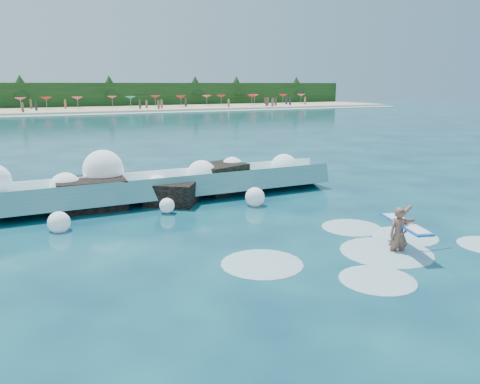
{
  "coord_description": "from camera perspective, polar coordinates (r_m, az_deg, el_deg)",
  "views": [
    {
      "loc": [
        -5.34,
        -11.89,
        4.79
      ],
      "look_at": [
        1.5,
        2.0,
        1.2
      ],
      "focal_mm": 35.0,
      "sensor_mm": 36.0,
      "label": 1
    }
  ],
  "objects": [
    {
      "name": "surfer_with_board",
      "position": [
        14.31,
        18.98,
        -4.7
      ],
      "size": [
        1.2,
        2.85,
        1.63
      ],
      "color": "brown",
      "rests_on": "ground"
    },
    {
      "name": "wet_band",
      "position": [
        79.21,
        -22.57,
        8.63
      ],
      "size": [
        140.0,
        5.0,
        0.08
      ],
      "primitive_type": "cube",
      "color": "silver",
      "rests_on": "ground"
    },
    {
      "name": "rock_cluster",
      "position": [
        19.78,
        -10.12,
        0.25
      ],
      "size": [
        8.33,
        3.53,
        1.49
      ],
      "color": "black",
      "rests_on": "ground"
    },
    {
      "name": "beach_umbrellas",
      "position": [
        92.24,
        -23.36,
        10.43
      ],
      "size": [
        113.61,
        6.81,
        0.5
      ],
      "color": "#CA3B65",
      "rests_on": "ground"
    },
    {
      "name": "ground",
      "position": [
        13.89,
        -1.92,
        -7.13
      ],
      "size": [
        200.0,
        200.0,
        0.0
      ],
      "primitive_type": "plane",
      "color": "#082640",
      "rests_on": "ground"
    },
    {
      "name": "wave_spray",
      "position": [
        19.65,
        -12.66,
        1.63
      ],
      "size": [
        15.55,
        4.43,
        2.27
      ],
      "color": "white",
      "rests_on": "ground"
    },
    {
      "name": "surf_foam",
      "position": [
        14.47,
        15.69,
        -6.78
      ],
      "size": [
        8.96,
        5.76,
        0.13
      ],
      "color": "silver",
      "rests_on": "ground"
    },
    {
      "name": "treeline",
      "position": [
        100.06,
        -23.58,
        10.68
      ],
      "size": [
        140.0,
        4.0,
        5.0
      ],
      "primitive_type": "cube",
      "color": "black",
      "rests_on": "ground"
    },
    {
      "name": "beachgoers",
      "position": [
        87.38,
        -22.95,
        9.63
      ],
      "size": [
        106.65,
        12.07,
        1.93
      ],
      "color": "#3F332D",
      "rests_on": "ground"
    },
    {
      "name": "breaking_wave",
      "position": [
        19.83,
        -12.7,
        0.31
      ],
      "size": [
        17.51,
        2.75,
        1.51
      ],
      "color": "teal",
      "rests_on": "ground"
    },
    {
      "name": "beach",
      "position": [
        90.16,
        -23.1,
        9.11
      ],
      "size": [
        140.0,
        20.0,
        0.4
      ],
      "primitive_type": "cube",
      "color": "tan",
      "rests_on": "ground"
    }
  ]
}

